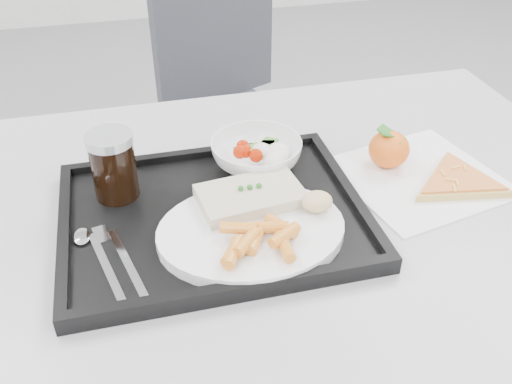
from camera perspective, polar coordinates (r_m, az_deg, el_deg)
name	(u,v)px	position (r m, az deg, el deg)	size (l,w,h in m)	color
table	(260,238)	(0.94, 0.39, -4.60)	(1.20, 0.80, 0.75)	#B0B0B2
chair	(224,94)	(1.73, -3.20, 9.80)	(0.56, 0.57, 0.93)	#313238
tray	(213,216)	(0.87, -4.28, -2.46)	(0.45, 0.35, 0.03)	black
dinner_plate	(251,232)	(0.81, -0.49, -3.98)	(0.27, 0.27, 0.02)	white
fish_fillet	(251,196)	(0.85, -0.54, -0.40)	(0.16, 0.11, 0.03)	beige
bread_roll	(317,202)	(0.83, 6.12, -0.97)	(0.05, 0.05, 0.03)	tan
salad_bowl	(256,154)	(0.96, 0.03, 3.85)	(0.15, 0.15, 0.05)	white
cola_glass	(113,164)	(0.90, -14.09, 2.69)	(0.07, 0.07, 0.11)	black
cutlery	(104,252)	(0.82, -14.99, -5.85)	(0.10, 0.17, 0.01)	silver
napkin	(419,177)	(1.00, 15.97, 1.43)	(0.29, 0.29, 0.00)	white
tangerine	(389,149)	(1.00, 13.15, 4.21)	(0.09, 0.09, 0.07)	#F99D04
pizza_slice	(458,181)	(1.00, 19.59, 1.05)	(0.24, 0.24, 0.02)	tan
carrot_pile	(259,239)	(0.77, 0.28, -4.68)	(0.12, 0.09, 0.02)	orange
salad_contents	(267,153)	(0.94, 1.12, 3.88)	(0.09, 0.08, 0.03)	#A81A01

